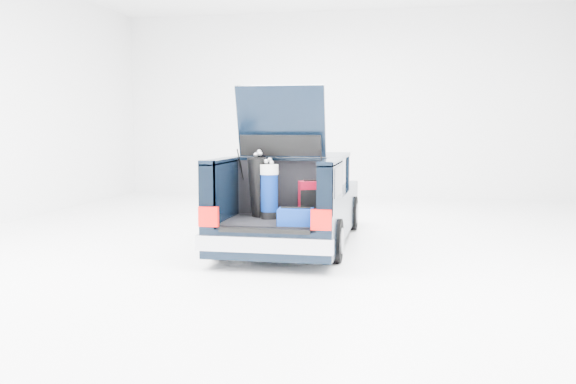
% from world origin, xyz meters
% --- Properties ---
extents(ground, '(14.00, 14.00, 0.00)m').
position_xyz_m(ground, '(0.00, 0.00, 0.00)').
color(ground, white).
rests_on(ground, ground).
extents(car, '(1.87, 4.65, 2.47)m').
position_xyz_m(car, '(-0.00, 0.11, 0.67)').
color(car, black).
rests_on(car, ground).
extents(red_suitcase, '(0.38, 0.32, 0.54)m').
position_xyz_m(red_suitcase, '(0.45, -1.15, 0.86)').
color(red_suitcase, maroon).
rests_on(red_suitcase, car).
extents(black_golf_bag, '(0.37, 0.43, 0.96)m').
position_xyz_m(black_golf_bag, '(-0.29, -1.24, 1.03)').
color(black_golf_bag, black).
rests_on(black_golf_bag, car).
extents(blue_golf_bag, '(0.30, 0.30, 0.86)m').
position_xyz_m(blue_golf_bag, '(-0.10, -1.37, 0.99)').
color(blue_golf_bag, black).
rests_on(blue_golf_bag, car).
extents(blue_duffel, '(0.47, 0.32, 0.24)m').
position_xyz_m(blue_duffel, '(0.37, -1.89, 0.71)').
color(blue_duffel, navy).
rests_on(blue_duffel, car).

